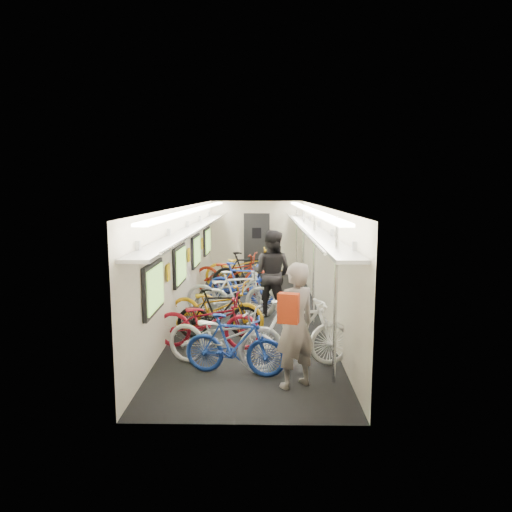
{
  "coord_description": "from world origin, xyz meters",
  "views": [
    {
      "loc": [
        0.25,
        -10.04,
        2.74
      ],
      "look_at": [
        0.05,
        1.0,
        1.15
      ],
      "focal_mm": 32.0,
      "sensor_mm": 36.0,
      "label": 1
    }
  ],
  "objects_px": {
    "bicycle_0": "(222,337)",
    "passenger_mid": "(272,273)",
    "passenger_near": "(295,325)",
    "bicycle_1": "(235,345)",
    "backpack": "(288,308)"
  },
  "relations": [
    {
      "from": "bicycle_0",
      "to": "passenger_mid",
      "type": "bearing_deg",
      "value": 5.94
    },
    {
      "from": "passenger_near",
      "to": "passenger_mid",
      "type": "distance_m",
      "value": 3.68
    },
    {
      "from": "bicycle_1",
      "to": "backpack",
      "type": "bearing_deg",
      "value": -130.56
    },
    {
      "from": "bicycle_0",
      "to": "passenger_near",
      "type": "xyz_separation_m",
      "value": [
        1.07,
        -0.65,
        0.39
      ]
    },
    {
      "from": "bicycle_1",
      "to": "backpack",
      "type": "distance_m",
      "value": 1.46
    },
    {
      "from": "bicycle_0",
      "to": "passenger_mid",
      "type": "distance_m",
      "value": 3.16
    },
    {
      "from": "passenger_mid",
      "to": "bicycle_1",
      "type": "bearing_deg",
      "value": 100.97
    },
    {
      "from": "passenger_near",
      "to": "passenger_mid",
      "type": "xyz_separation_m",
      "value": [
        -0.27,
        3.67,
        0.06
      ]
    },
    {
      "from": "bicycle_1",
      "to": "passenger_near",
      "type": "relative_size",
      "value": 0.87
    },
    {
      "from": "passenger_mid",
      "to": "backpack",
      "type": "height_order",
      "value": "passenger_mid"
    },
    {
      "from": "bicycle_0",
      "to": "passenger_mid",
      "type": "xyz_separation_m",
      "value": [
        0.81,
        3.02,
        0.45
      ]
    },
    {
      "from": "bicycle_0",
      "to": "passenger_near",
      "type": "height_order",
      "value": "passenger_near"
    },
    {
      "from": "bicycle_0",
      "to": "backpack",
      "type": "distance_m",
      "value": 1.73
    },
    {
      "from": "passenger_near",
      "to": "backpack",
      "type": "bearing_deg",
      "value": 45.79
    },
    {
      "from": "backpack",
      "to": "passenger_mid",
      "type": "bearing_deg",
      "value": 107.09
    }
  ]
}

